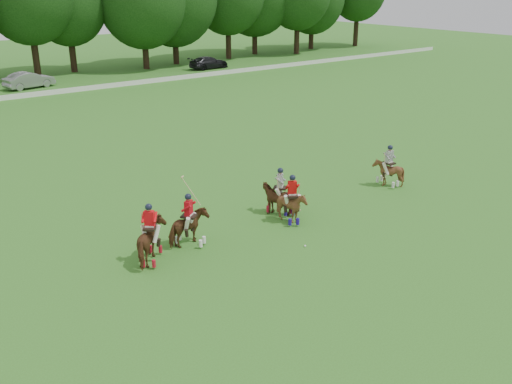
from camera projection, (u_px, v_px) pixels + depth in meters
ground at (286, 272)px, 20.46m from camera, size 180.00×180.00×0.00m
car_mid at (29, 80)px, 54.04m from camera, size 4.92×2.59×1.54m
car_right at (209, 63)px, 65.59m from camera, size 4.86×2.17×1.39m
polo_red_a at (151, 241)px, 20.95m from camera, size 1.88×2.01×2.31m
polo_red_b at (189, 227)px, 22.28m from camera, size 1.86×1.81×2.70m
polo_red_c at (292, 206)px, 24.42m from camera, size 1.62×1.67×2.14m
polo_stripe_a at (280, 197)px, 25.35m from camera, size 1.65×1.73×2.12m
polo_stripe_b at (388, 172)px, 28.69m from camera, size 1.13×1.27×2.13m
polo_ball at (305, 246)px, 22.36m from camera, size 0.09×0.09×0.09m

